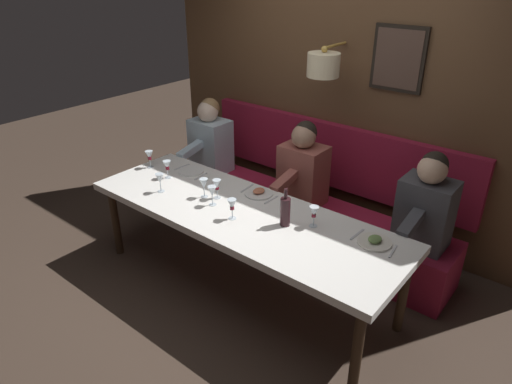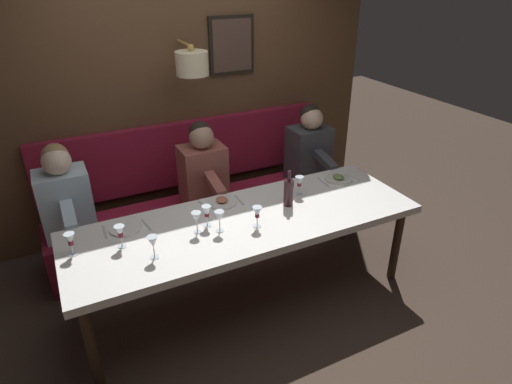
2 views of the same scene
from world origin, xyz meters
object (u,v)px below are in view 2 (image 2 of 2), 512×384
dining_table (246,226)px  diner_near (203,167)px  wine_glass_3 (299,182)px  wine_glass_5 (219,217)px  wine_glass_6 (153,243)px  wine_bottle (289,192)px  diner_middle (64,194)px  wine_glass_7 (257,213)px  diner_nearest (309,146)px  wine_glass_1 (120,232)px  wine_glass_4 (207,212)px  wine_glass_2 (196,218)px  wine_glass_0 (70,240)px

dining_table → diner_near: diner_near is taller
wine_glass_3 → wine_glass_5: size_ratio=1.00×
wine_glass_6 → wine_bottle: size_ratio=0.55×
diner_middle → wine_glass_7: bearing=-129.7°
diner_nearest → wine_glass_6: bearing=119.4°
dining_table → wine_glass_3: 0.61m
wine_glass_7 → diner_nearest: bearing=-47.4°
diner_near → wine_glass_1: size_ratio=4.82×
wine_glass_6 → wine_glass_7: 0.78m
wine_glass_3 → wine_glass_4: same height
diner_near → diner_nearest: bearing=-90.0°
diner_near → diner_middle: same height
wine_glass_2 → wine_glass_3: (0.17, -0.96, -0.00)m
wine_glass_0 → wine_glass_7: bearing=-100.6°
wine_glass_3 → wine_glass_7: bearing=118.6°
diner_nearest → wine_glass_1: diner_nearest is taller
wine_glass_0 → diner_middle: bearing=-2.0°
diner_nearest → wine_glass_3: bearing=141.9°
wine_glass_5 → wine_bottle: (0.11, -0.63, -0.00)m
wine_glass_2 → wine_glass_7: 0.44m
wine_glass_1 → wine_glass_6: bearing=-143.5°
wine_glass_1 → dining_table: bearing=-93.0°
wine_glass_3 → wine_glass_2: bearing=100.2°
diner_nearest → diner_near: 1.14m
diner_nearest → wine_glass_5: diner_nearest is taller
wine_glass_2 → wine_glass_3: size_ratio=1.00×
wine_glass_3 → wine_glass_4: size_ratio=1.00×
dining_table → diner_nearest: (0.88, -1.13, 0.14)m
wine_glass_1 → wine_glass_4: size_ratio=1.00×
dining_table → wine_glass_4: wine_glass_4 is taller
diner_near → wine_glass_5: bearing=166.5°
wine_glass_2 → wine_glass_1: bearing=83.4°
diner_nearest → diner_middle: (0.00, 2.33, 0.00)m
diner_middle → wine_glass_0: (-0.78, 0.03, 0.04)m
wine_glass_2 → wine_glass_3: same height
wine_glass_1 → wine_glass_2: (-0.06, -0.52, 0.00)m
dining_table → wine_glass_0: size_ratio=16.36×
diner_nearest → wine_glass_4: 1.66m
wine_glass_0 → wine_glass_4: same height
wine_glass_1 → diner_middle: bearing=18.7°
wine_glass_2 → wine_glass_4: same height
diner_nearest → wine_glass_7: diner_nearest is taller
wine_glass_5 → wine_glass_7: (-0.06, -0.27, -0.00)m
wine_glass_0 → wine_glass_1: same height
wine_glass_0 → wine_glass_7: size_ratio=1.00×
diner_near → wine_glass_6: diner_near is taller
diner_near → wine_glass_7: size_ratio=4.82×
wine_glass_3 → wine_glass_6: size_ratio=1.00×
dining_table → wine_glass_2: (-0.01, 0.39, 0.18)m
wine_glass_3 → wine_glass_6: bearing=104.3°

